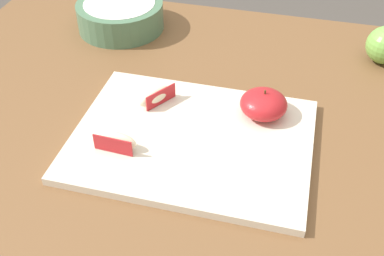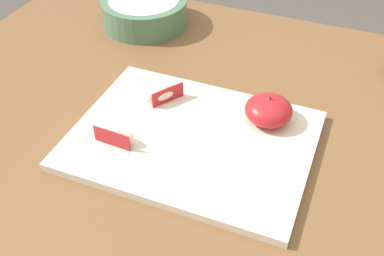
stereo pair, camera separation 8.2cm
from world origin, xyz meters
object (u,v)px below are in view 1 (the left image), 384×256
apple_wedge_front (116,141)px  apple_wedge_near_knife (157,95)px  cutting_board (192,140)px  apple_half_skin_up (264,104)px  ceramic_fruit_bowl (120,15)px

apple_wedge_front → apple_wedge_near_knife: size_ratio=1.00×
cutting_board → apple_wedge_near_knife: 0.13m
apple_half_skin_up → apple_wedge_front: (-0.23, -0.15, -0.01)m
cutting_board → apple_half_skin_up: size_ratio=4.81×
cutting_board → apple_wedge_front: apple_wedge_front is taller
apple_wedge_near_knife → cutting_board: bearing=-41.8°
cutting_board → apple_half_skin_up: (0.11, 0.09, 0.03)m
apple_wedge_front → ceramic_fruit_bowl: ceramic_fruit_bowl is taller
apple_wedge_near_knife → ceramic_fruit_bowl: size_ratio=0.36×
cutting_board → ceramic_fruit_bowl: (-0.27, 0.37, 0.03)m
apple_wedge_front → apple_wedge_near_knife: bearing=79.0°
cutting_board → apple_wedge_near_knife: (-0.09, 0.08, 0.02)m
cutting_board → apple_wedge_near_knife: apple_wedge_near_knife is taller
apple_wedge_front → apple_wedge_near_knife: 0.15m
apple_wedge_near_knife → ceramic_fruit_bowl: ceramic_fruit_bowl is taller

